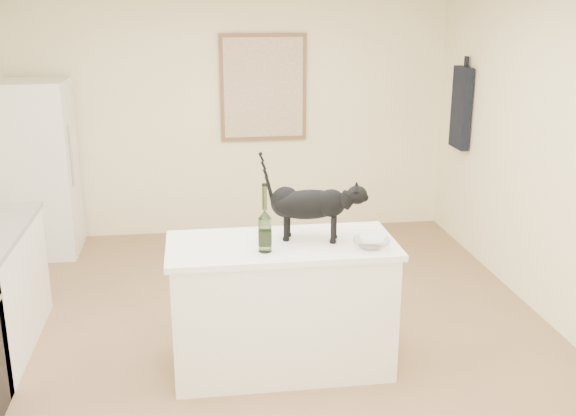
{
  "coord_description": "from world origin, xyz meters",
  "views": [
    {
      "loc": [
        -0.45,
        -4.36,
        2.42
      ],
      "look_at": [
        0.15,
        -0.15,
        1.12
      ],
      "focal_mm": 42.54,
      "sensor_mm": 36.0,
      "label": 1
    }
  ],
  "objects_px": {
    "fridge": "(38,169)",
    "wine_bottle": "(265,222)",
    "glass_bowl": "(371,243)",
    "black_cat": "(309,208)"
  },
  "relations": [
    {
      "from": "fridge",
      "to": "wine_bottle",
      "type": "xyz_separation_m",
      "value": [
        1.93,
        -2.7,
        0.25
      ]
    },
    {
      "from": "black_cat",
      "to": "glass_bowl",
      "type": "relative_size",
      "value": 2.64
    },
    {
      "from": "black_cat",
      "to": "fridge",
      "type": "bearing_deg",
      "value": 147.98
    },
    {
      "from": "black_cat",
      "to": "wine_bottle",
      "type": "relative_size",
      "value": 1.58
    },
    {
      "from": "fridge",
      "to": "black_cat",
      "type": "xyz_separation_m",
      "value": [
        2.24,
        -2.51,
        0.27
      ]
    },
    {
      "from": "wine_bottle",
      "to": "black_cat",
      "type": "bearing_deg",
      "value": 30.49
    },
    {
      "from": "fridge",
      "to": "black_cat",
      "type": "height_order",
      "value": "fridge"
    },
    {
      "from": "fridge",
      "to": "wine_bottle",
      "type": "relative_size",
      "value": 4.35
    },
    {
      "from": "wine_bottle",
      "to": "glass_bowl",
      "type": "xyz_separation_m",
      "value": [
        0.68,
        -0.03,
        -0.17
      ]
    },
    {
      "from": "wine_bottle",
      "to": "glass_bowl",
      "type": "relative_size",
      "value": 1.67
    }
  ]
}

